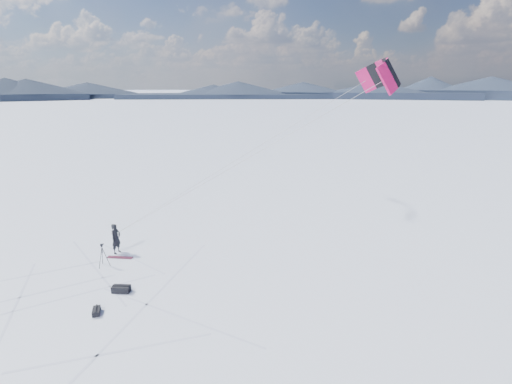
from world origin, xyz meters
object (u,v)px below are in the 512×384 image
at_px(gear_bag_b, 96,311).
at_px(snowboard, 120,257).
at_px(gear_bag_a, 121,289).
at_px(tripod, 102,252).
at_px(snowkiter, 118,253).

bearing_deg(gear_bag_b, snowboard, 172.68).
xyz_separation_m(snowboard, gear_bag_a, (2.84, -3.07, 0.16)).
bearing_deg(tripod, gear_bag_b, -76.68).
bearing_deg(tripod, snowkiter, 81.26).
height_order(snowkiter, gear_bag_b, snowkiter).
distance_m(snowboard, gear_bag_a, 4.19).
distance_m(snowboard, tripod, 1.51).
bearing_deg(gear_bag_a, gear_bag_b, -102.02).
height_order(snowboard, tripod, tripod).
xyz_separation_m(tripod, gear_bag_b, (3.17, -3.78, -0.77)).
relative_size(snowkiter, gear_bag_a, 1.96).
relative_size(gear_bag_a, gear_bag_b, 1.39).
distance_m(snowkiter, snowboard, 0.80).
bearing_deg(snowboard, tripod, -109.72).
distance_m(snowkiter, gear_bag_a, 4.99).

